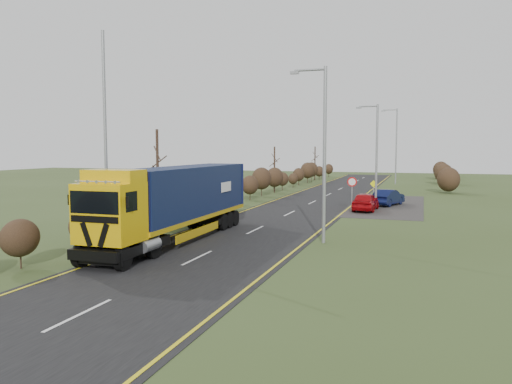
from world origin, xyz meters
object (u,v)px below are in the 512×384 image
object	(u,v)px
lorry	(176,198)
streetlight_near	(322,147)
car_blue_sedan	(388,197)
speed_sign	(352,187)
car_red_hatchback	(365,202)

from	to	relation	value
lorry	streetlight_near	world-z (taller)	streetlight_near
lorry	streetlight_near	xyz separation A→B (m)	(7.29, 1.96, 2.67)
car_blue_sedan	speed_sign	bearing A→B (deg)	82.53
car_red_hatchback	speed_sign	xyz separation A→B (m)	(-0.97, -0.64, 1.17)
car_blue_sedan	streetlight_near	bearing A→B (deg)	101.73
streetlight_near	speed_sign	bearing A→B (deg)	91.22
car_red_hatchback	streetlight_near	bearing A→B (deg)	89.43
car_blue_sedan	car_red_hatchback	bearing A→B (deg)	90.04
car_red_hatchback	car_blue_sedan	size ratio (longest dim) A/B	1.02
streetlight_near	speed_sign	size ratio (longest dim) A/B	3.38
streetlight_near	car_blue_sedan	bearing A→B (deg)	83.51
lorry	streetlight_near	size ratio (longest dim) A/B	1.60
lorry	car_blue_sedan	xyz separation A→B (m)	(9.39, 20.46, -1.57)
streetlight_near	car_red_hatchback	bearing A→B (deg)	87.25
car_red_hatchback	speed_sign	distance (m)	1.65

